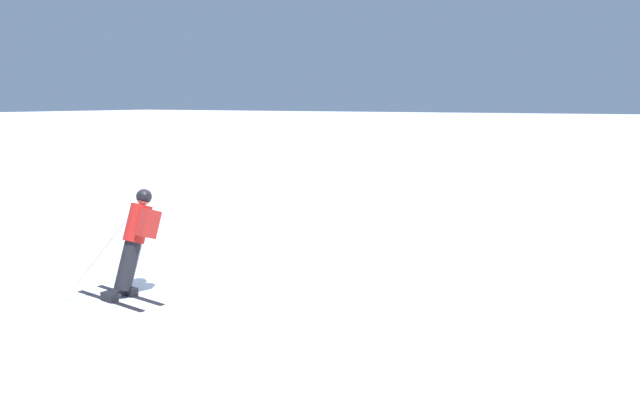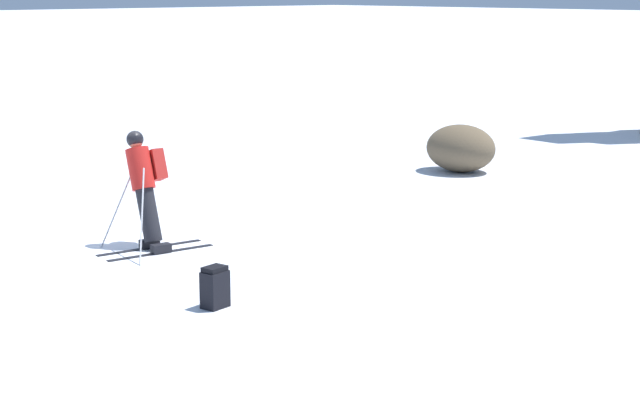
% 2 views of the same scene
% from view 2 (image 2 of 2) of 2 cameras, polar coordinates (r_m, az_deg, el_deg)
% --- Properties ---
extents(ground_plane, '(300.00, 300.00, 0.00)m').
position_cam_2_polar(ground_plane, '(16.56, -11.38, -1.86)').
color(ground_plane, white).
extents(skier, '(1.28, 1.68, 1.71)m').
position_cam_2_polar(skier, '(15.58, -9.32, 0.89)').
color(skier, black).
rests_on(skier, ground).
extents(spare_backpack, '(0.27, 0.33, 0.50)m').
position_cam_2_polar(spare_backpack, '(12.62, -5.62, -4.66)').
color(spare_backpack, black).
rests_on(spare_backpack, ground).
extents(exposed_boulder_0, '(1.48, 1.26, 0.97)m').
position_cam_2_polar(exposed_boulder_0, '(21.94, 7.52, 2.75)').
color(exposed_boulder_0, brown).
rests_on(exposed_boulder_0, ground).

